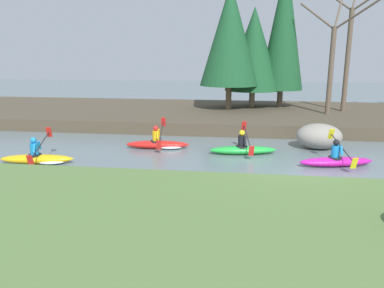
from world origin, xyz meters
The scene contains 13 objects.
ground_plane centered at (0.00, 0.00, 0.00)m, with size 90.00×90.00×0.00m, color slate.
riverbank_near centered at (0.00, -5.05, 0.34)m, with size 44.00×5.93×0.67m.
riverbank_far centered at (0.00, 10.63, 0.32)m, with size 44.00×10.03×0.64m.
conifer_tree_far_left centered at (-2.31, 10.98, 5.12)m, with size 3.60×3.60×7.50m.
conifer_tree_left centered at (-0.85, 12.09, 4.29)m, with size 3.53×3.53×6.21m.
conifer_tree_mid_left centered at (0.95, 12.37, 5.72)m, with size 2.74×2.74×9.04m.
bare_tree_upstream centered at (3.44, 9.83, 3.67)m, with size 3.54×3.50×6.43m.
bare_tree_mid_upstream centered at (4.63, 11.18, 4.36)m, with size 4.32×4.27×7.90m.
kayaker_lead centered at (2.04, 1.30, 0.22)m, with size 2.79×2.06×1.20m.
kayaker_middle centered at (-1.34, 2.55, 0.22)m, with size 2.80×2.07×1.20m.
kayaker_trailing centered at (-4.93, 3.03, 0.20)m, with size 2.79×2.07×1.20m.
kayaker_far_back centered at (-8.89, 0.18, 0.20)m, with size 2.80×2.07×1.20m.
boulder_midstream centered at (1.88, 3.93, 0.55)m, with size 1.93×1.51×1.09m.
Camera 1 is at (-1.43, -12.40, 3.99)m, focal length 35.00 mm.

